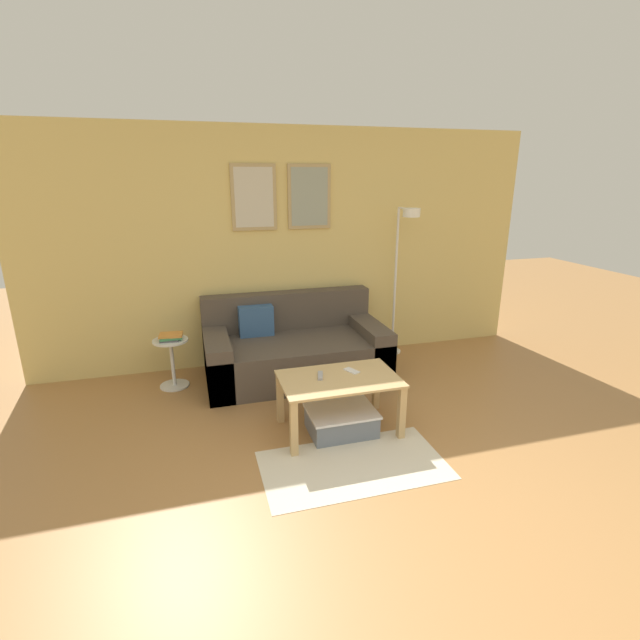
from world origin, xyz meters
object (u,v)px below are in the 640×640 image
at_px(storage_bin, 341,421).
at_px(cell_phone, 352,371).
at_px(book_stack, 171,337).
at_px(remote_control, 320,376).
at_px(coffee_table, 339,387).
at_px(floor_lamp, 404,255).
at_px(couch, 294,350).
at_px(side_table, 172,359).

xyz_separation_m(storage_bin, cell_phone, (0.14, 0.15, 0.37)).
bearing_deg(book_stack, remote_control, -45.10).
distance_m(coffee_table, remote_control, 0.18).
bearing_deg(coffee_table, cell_phone, 34.55).
distance_m(coffee_table, storage_bin, 0.29).
height_order(storage_bin, remote_control, remote_control).
bearing_deg(remote_control, coffee_table, -7.51).
distance_m(storage_bin, cell_phone, 0.42).
bearing_deg(storage_bin, floor_lamp, 49.87).
distance_m(book_stack, remote_control, 1.69).
relative_size(floor_lamp, remote_control, 11.48).
xyz_separation_m(floor_lamp, remote_control, (-1.33, -1.29, -0.72)).
distance_m(floor_lamp, cell_phone, 1.79).
height_order(floor_lamp, cell_phone, floor_lamp).
bearing_deg(remote_control, couch, 104.40).
relative_size(couch, remote_control, 12.38).
xyz_separation_m(couch, floor_lamp, (1.29, 0.14, 0.93)).
bearing_deg(floor_lamp, storage_bin, -130.13).
bearing_deg(cell_phone, remote_control, 162.62).
height_order(coffee_table, side_table, side_table).
bearing_deg(coffee_table, book_stack, 136.66).
height_order(book_stack, remote_control, book_stack).
height_order(side_table, book_stack, book_stack).
height_order(couch, storage_bin, couch).
relative_size(coffee_table, side_table, 1.93).
distance_m(coffee_table, book_stack, 1.84).
relative_size(remote_control, cell_phone, 1.07).
bearing_deg(book_stack, coffee_table, -43.34).
relative_size(couch, side_table, 3.71).
xyz_separation_m(couch, storage_bin, (0.11, -1.26, -0.18)).
relative_size(side_table, remote_control, 3.34).
bearing_deg(side_table, coffee_table, -43.19).
bearing_deg(book_stack, cell_phone, -38.17).
xyz_separation_m(storage_bin, book_stack, (-1.34, 1.31, 0.43)).
bearing_deg(couch, floor_lamp, 6.16).
relative_size(couch, cell_phone, 13.27).
distance_m(couch, floor_lamp, 1.59).
distance_m(couch, book_stack, 1.26).
xyz_separation_m(couch, book_stack, (-1.23, 0.04, 0.25)).
relative_size(coffee_table, cell_phone, 6.90).
xyz_separation_m(side_table, remote_control, (1.20, -1.19, 0.18)).
bearing_deg(storage_bin, coffee_table, 98.99).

